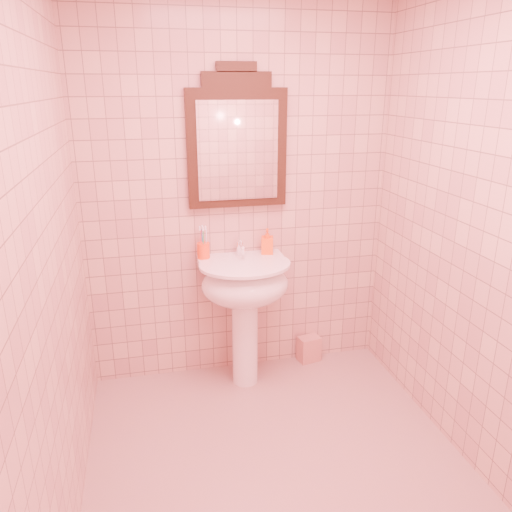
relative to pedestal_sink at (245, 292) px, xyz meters
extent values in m
plane|color=tan|center=(0.01, -0.87, -0.66)|extent=(2.20, 2.20, 0.00)
cube|color=beige|center=(0.01, 0.23, 0.59)|extent=(2.00, 0.02, 2.50)
cylinder|color=white|center=(0.00, 0.01, -0.31)|extent=(0.17, 0.17, 0.70)
ellipsoid|color=white|center=(0.00, -0.01, 0.06)|extent=(0.56, 0.46, 0.28)
cube|color=white|center=(0.00, 0.15, 0.17)|extent=(0.56, 0.15, 0.05)
cylinder|color=white|center=(0.00, -0.01, 0.19)|extent=(0.58, 0.58, 0.02)
cylinder|color=white|center=(0.00, 0.15, 0.25)|extent=(0.04, 0.04, 0.09)
cylinder|color=white|center=(0.00, 0.10, 0.28)|extent=(0.02, 0.10, 0.02)
cylinder|color=white|center=(0.00, 0.05, 0.26)|extent=(0.02, 0.02, 0.04)
cube|color=white|center=(0.00, 0.16, 0.30)|extent=(0.01, 0.07, 0.01)
cube|color=black|center=(0.00, 0.20, 0.88)|extent=(0.63, 0.05, 0.73)
cube|color=black|center=(0.00, 0.20, 1.29)|extent=(0.42, 0.05, 0.09)
cube|color=black|center=(0.00, 0.20, 1.36)|extent=(0.24, 0.05, 0.06)
cube|color=white|center=(0.00, 0.17, 0.87)|extent=(0.51, 0.01, 0.61)
cylinder|color=#FF4315|center=(-0.24, 0.15, 0.25)|extent=(0.08, 0.08, 0.10)
cylinder|color=silver|center=(-0.22, 0.15, 0.30)|extent=(0.01, 0.01, 0.19)
cylinder|color=#338CD8|center=(-0.24, 0.17, 0.30)|extent=(0.01, 0.01, 0.19)
cylinder|color=#E5334C|center=(-0.26, 0.15, 0.30)|extent=(0.01, 0.01, 0.19)
cylinder|color=#3FBF59|center=(-0.24, 0.13, 0.30)|extent=(0.01, 0.01, 0.19)
imported|color=#FF5815|center=(0.18, 0.15, 0.29)|extent=(0.09, 0.10, 0.17)
cube|color=#C77577|center=(0.51, 0.17, -0.57)|extent=(0.17, 0.13, 0.19)
camera|label=1|loc=(-0.59, -2.90, 1.26)|focal=35.00mm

